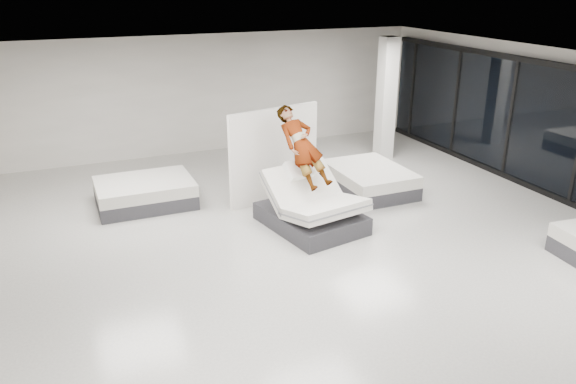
% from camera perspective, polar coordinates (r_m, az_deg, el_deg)
% --- Properties ---
extents(room, '(14.00, 14.04, 3.20)m').
position_cam_1_polar(room, '(9.43, 3.88, 2.34)').
color(room, beige).
rests_on(room, ground).
extents(hero_bed, '(1.83, 2.22, 1.25)m').
position_cam_1_polar(hero_bed, '(10.94, 2.41, -1.74)').
color(hero_bed, '#333338').
rests_on(hero_bed, floor).
extents(person, '(0.95, 1.74, 1.48)m').
position_cam_1_polar(person, '(10.88, 1.47, 3.16)').
color(person, slate).
rests_on(person, hero_bed).
extents(remote, '(0.08, 0.15, 0.08)m').
position_cam_1_polar(remote, '(10.81, 3.48, 1.73)').
color(remote, black).
rests_on(remote, person).
extents(divider_panel, '(2.21, 0.63, 2.04)m').
position_cam_1_polar(divider_panel, '(12.13, -1.38, 3.81)').
color(divider_panel, white).
rests_on(divider_panel, floor).
extents(flat_bed_right_far, '(1.52, 2.03, 0.56)m').
position_cam_1_polar(flat_bed_right_far, '(12.95, 8.23, 1.26)').
color(flat_bed_right_far, '#333338').
rests_on(flat_bed_right_far, floor).
extents(flat_bed_left_far, '(2.00, 1.50, 0.55)m').
position_cam_1_polar(flat_bed_left_far, '(12.43, -14.32, -0.07)').
color(flat_bed_left_far, '#333338').
rests_on(flat_bed_left_far, floor).
extents(column, '(0.40, 0.40, 3.20)m').
position_cam_1_polar(column, '(15.14, 9.93, 9.26)').
color(column, silver).
rests_on(column, floor).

